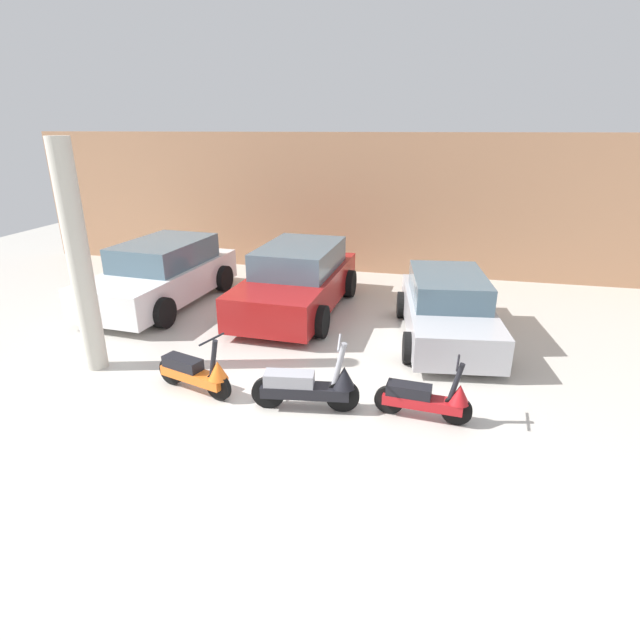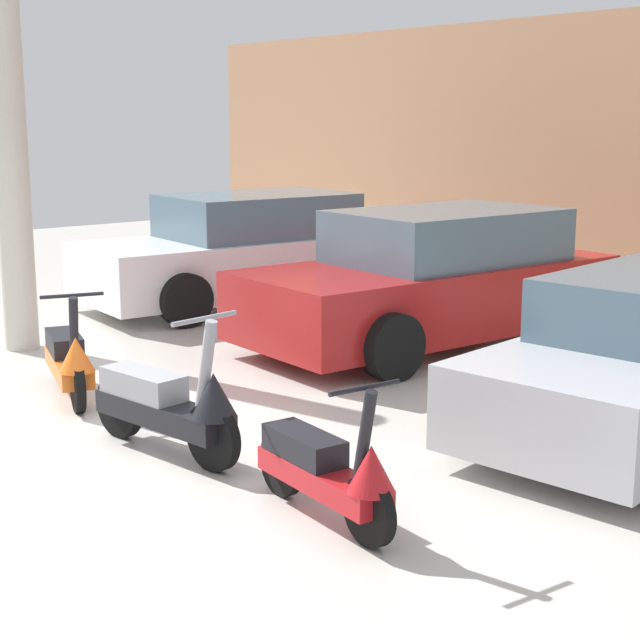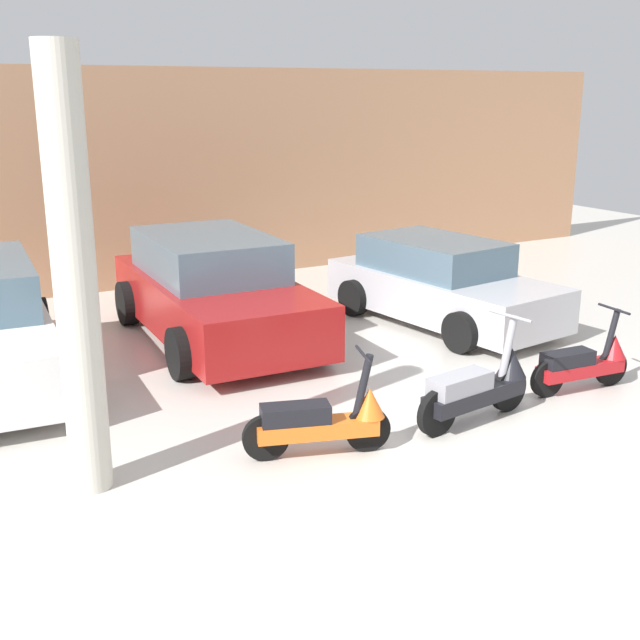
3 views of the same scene
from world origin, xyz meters
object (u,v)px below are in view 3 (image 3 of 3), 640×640
(scooter_front_right, at_px, (480,386))
(car_rear_right, at_px, (441,284))
(car_rear_center, at_px, (214,290))
(support_column_side, at_px, (75,279))
(scooter_front_center, at_px, (585,362))
(scooter_front_left, at_px, (324,420))

(scooter_front_right, xyz_separation_m, car_rear_right, (1.96, 3.23, 0.21))
(car_rear_center, height_order, support_column_side, support_column_side)
(scooter_front_center, relative_size, car_rear_right, 0.36)
(scooter_front_center, bearing_deg, support_column_side, -179.32)
(scooter_front_right, distance_m, car_rear_center, 4.37)
(scooter_front_left, height_order, scooter_front_right, scooter_front_right)
(scooter_front_center, bearing_deg, car_rear_right, 89.92)
(scooter_front_right, relative_size, scooter_front_center, 1.15)
(car_rear_right, bearing_deg, support_column_side, -72.79)
(scooter_front_right, distance_m, scooter_front_center, 1.69)
(scooter_front_right, xyz_separation_m, car_rear_center, (-1.33, 4.15, 0.30))
(car_rear_right, bearing_deg, car_rear_center, -112.84)
(scooter_front_left, xyz_separation_m, car_rear_right, (3.80, 3.14, 0.24))
(scooter_front_right, bearing_deg, car_rear_center, 99.91)
(scooter_front_left, relative_size, support_column_side, 0.37)
(car_rear_center, xyz_separation_m, car_rear_right, (3.29, -0.92, -0.10))
(scooter_front_right, relative_size, support_column_side, 0.42)
(scooter_front_left, distance_m, scooter_front_right, 1.85)
(scooter_front_right, bearing_deg, car_rear_right, 50.94)
(support_column_side, bearing_deg, scooter_front_center, -4.33)
(scooter_front_center, bearing_deg, scooter_front_left, -174.62)
(support_column_side, bearing_deg, car_rear_center, 53.80)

